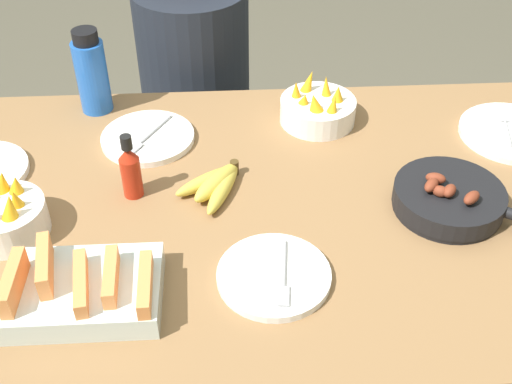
# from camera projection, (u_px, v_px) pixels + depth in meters

# --- Properties ---
(dining_table) EXTENTS (1.87, 0.95, 0.77)m
(dining_table) POSITION_uv_depth(u_px,v_px,m) (256.00, 233.00, 1.45)
(dining_table) COLOR olive
(dining_table) RESTS_ON ground_plane
(banana_bunch) EXTENTS (0.16, 0.18, 0.04)m
(banana_bunch) POSITION_uv_depth(u_px,v_px,m) (216.00, 184.00, 1.41)
(banana_bunch) COLOR gold
(banana_bunch) RESTS_ON dining_table
(melon_tray) EXTENTS (0.28, 0.19, 0.10)m
(melon_tray) POSITION_uv_depth(u_px,v_px,m) (82.00, 289.00, 1.15)
(melon_tray) COLOR silver
(melon_tray) RESTS_ON dining_table
(skillet) EXTENTS (0.32, 0.25, 0.08)m
(skillet) POSITION_uv_depth(u_px,v_px,m) (450.00, 199.00, 1.36)
(skillet) COLOR black
(skillet) RESTS_ON dining_table
(empty_plate_near_front) EXTENTS (0.26, 0.26, 0.02)m
(empty_plate_near_front) POSITION_uv_depth(u_px,v_px,m) (512.00, 133.00, 1.58)
(empty_plate_near_front) COLOR white
(empty_plate_near_front) RESTS_ON dining_table
(empty_plate_far_right) EXTENTS (0.23, 0.23, 0.02)m
(empty_plate_far_right) POSITION_uv_depth(u_px,v_px,m) (148.00, 138.00, 1.57)
(empty_plate_far_right) COLOR white
(empty_plate_far_right) RESTS_ON dining_table
(empty_plate_mid_edge) EXTENTS (0.22, 0.22, 0.02)m
(empty_plate_mid_edge) POSITION_uv_depth(u_px,v_px,m) (274.00, 276.00, 1.21)
(empty_plate_mid_edge) COLOR white
(empty_plate_mid_edge) RESTS_ON dining_table
(fruit_bowl_mango) EXTENTS (0.17, 0.17, 0.12)m
(fruit_bowl_mango) POSITION_uv_depth(u_px,v_px,m) (5.00, 216.00, 1.29)
(fruit_bowl_mango) COLOR white
(fruit_bowl_mango) RESTS_ON dining_table
(fruit_bowl_citrus) EXTENTS (0.19, 0.19, 0.12)m
(fruit_bowl_citrus) POSITION_uv_depth(u_px,v_px,m) (318.00, 109.00, 1.61)
(fruit_bowl_citrus) COLOR white
(fruit_bowl_citrus) RESTS_ON dining_table
(water_bottle) EXTENTS (0.08, 0.08, 0.22)m
(water_bottle) POSITION_uv_depth(u_px,v_px,m) (92.00, 73.00, 1.62)
(water_bottle) COLOR blue
(water_bottle) RESTS_ON dining_table
(hot_sauce_bottle) EXTENTS (0.04, 0.04, 0.15)m
(hot_sauce_bottle) POSITION_uv_depth(u_px,v_px,m) (130.00, 170.00, 1.37)
(hot_sauce_bottle) COLOR #B72814
(hot_sauce_bottle) RESTS_ON dining_table
(person_figure) EXTENTS (0.37, 0.37, 1.21)m
(person_figure) POSITION_uv_depth(u_px,v_px,m) (198.00, 127.00, 2.11)
(person_figure) COLOR black
(person_figure) RESTS_ON ground_plane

